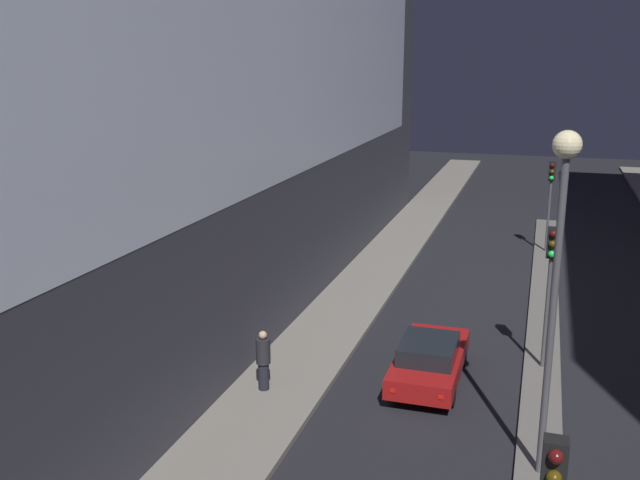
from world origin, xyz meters
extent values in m
cube|color=#66605B|center=(0.00, 19.09, 0.07)|extent=(1.07, 36.18, 0.14)
cube|color=black|center=(0.00, 4.21, 3.99)|extent=(0.32, 0.28, 0.90)
sphere|color=#4C0F0F|center=(0.00, 4.03, 4.29)|extent=(0.20, 0.20, 0.20)
sphere|color=#4C380A|center=(0.00, 4.03, 3.99)|extent=(0.20, 0.20, 0.20)
cylinder|color=#4C4C51|center=(0.00, 16.42, 1.84)|extent=(0.12, 0.12, 3.41)
cube|color=black|center=(0.00, 16.42, 3.99)|extent=(0.32, 0.28, 0.90)
sphere|color=#4C0F0F|center=(0.00, 16.24, 4.29)|extent=(0.20, 0.20, 0.20)
sphere|color=#4C380A|center=(0.00, 16.24, 3.99)|extent=(0.20, 0.20, 0.20)
sphere|color=#1EEA4C|center=(0.00, 16.24, 3.69)|extent=(0.20, 0.20, 0.20)
cylinder|color=#4C4C51|center=(0.00, 30.20, 1.84)|extent=(0.12, 0.12, 3.41)
cube|color=black|center=(0.00, 30.20, 3.99)|extent=(0.32, 0.28, 0.90)
sphere|color=#4C0F0F|center=(0.00, 30.02, 4.29)|extent=(0.20, 0.20, 0.20)
sphere|color=#4C380A|center=(0.00, 30.02, 3.99)|extent=(0.20, 0.20, 0.20)
sphere|color=#1EEA4C|center=(0.00, 30.02, 3.69)|extent=(0.20, 0.20, 0.20)
cylinder|color=#4C4C51|center=(0.00, 10.54, 3.72)|extent=(0.16, 0.16, 7.18)
sphere|color=#F9EAB2|center=(0.00, 10.54, 7.49)|extent=(0.59, 0.59, 0.59)
cube|color=maroon|center=(-3.14, 14.68, 0.60)|extent=(1.82, 4.41, 0.57)
cube|color=black|center=(-3.14, 14.35, 1.14)|extent=(1.55, 1.98, 0.50)
cube|color=red|center=(-3.78, 12.48, 0.63)|extent=(0.14, 0.04, 0.10)
cube|color=red|center=(-2.51, 12.48, 0.63)|extent=(0.14, 0.04, 0.10)
cylinder|color=black|center=(-3.94, 16.05, 0.32)|extent=(0.22, 0.64, 0.64)
cylinder|color=black|center=(-2.35, 16.05, 0.32)|extent=(0.22, 0.64, 0.64)
cylinder|color=black|center=(-3.94, 13.32, 0.32)|extent=(0.22, 0.64, 0.64)
cylinder|color=black|center=(-2.35, 13.32, 0.32)|extent=(0.22, 0.64, 0.64)
cylinder|color=black|center=(-7.42, 12.42, 0.56)|extent=(0.30, 0.30, 0.80)
cylinder|color=#232328|center=(-7.42, 12.42, 1.32)|extent=(0.41, 0.41, 0.71)
sphere|color=tan|center=(-7.42, 12.42, 1.78)|extent=(0.23, 0.23, 0.23)
camera|label=1|loc=(-0.44, -4.52, 9.21)|focal=40.00mm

